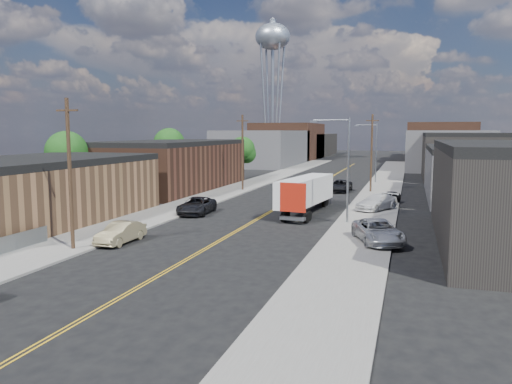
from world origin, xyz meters
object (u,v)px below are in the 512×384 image
Objects in this scene: water_tower at (273,42)px; semi_truck at (308,192)px; car_left_c at (197,206)px; car_ahead_truck at (341,186)px; car_left_b at (121,233)px; car_right_lot_c at (390,197)px; car_right_lot_b at (377,202)px; car_right_lot_a at (378,231)px.

water_tower reaches higher than semi_truck.
car_left_c is 1.04× the size of car_ahead_truck.
water_tower is 102.81m from car_left_b.
car_right_lot_c is at bearing -65.39° from water_tower.
car_right_lot_b is (6.36, 2.56, -1.10)m from semi_truck.
car_left_c reaches higher than car_right_lot_c.
semi_truck is (25.58, -79.83, -28.64)m from water_tower.
water_tower reaches higher than car_right_lot_c.
car_right_lot_c is 0.69× the size of car_ahead_truck.
car_ahead_truck is at bearing 73.93° from car_left_b.
car_left_c is at bearing 91.13° from car_left_b.
car_left_b is 13.12m from car_left_c.
semi_truck reaches higher than car_right_lot_a.
water_tower reaches higher than car_left_b.
car_right_lot_b is (-1.05, 14.91, -0.04)m from car_right_lot_a.
water_tower is 90.50m from car_left_c.
car_right_lot_a is at bearing 17.00° from car_left_b.
semi_truck is 14.45m from car_right_lot_a.
water_tower reaches higher than car_ahead_truck.
car_left_b is 25.72m from car_right_lot_b.
car_ahead_truck is (10.80, 21.75, -0.03)m from car_left_c.
car_left_b is 1.19× the size of car_right_lot_c.
semi_truck is 20.01m from car_left_b.
car_right_lot_a is at bearing -30.82° from car_left_c.
car_right_lot_a is 20.12m from car_right_lot_c.
car_right_lot_a is at bearing -56.76° from car_right_lot_b.
water_tower is 6.42× the size of car_right_lot_a.
car_right_lot_b reaches higher than car_left_c.
car_right_lot_b reaches higher than car_ahead_truck.
water_tower is 88.74m from car_right_lot_b.
car_right_lot_a is (17.40, 4.95, 0.21)m from car_left_b.
water_tower is 6.47× the size of car_left_c.
car_right_lot_b is 1.39× the size of car_right_lot_c.
car_right_lot_c is (17.40, 11.95, -0.00)m from car_left_c.
car_right_lot_b is 0.96× the size of car_ahead_truck.
car_right_lot_a is 1.05× the size of car_ahead_truck.
semi_truck reaches higher than car_ahead_truck.
car_left_b is at bearing 176.52° from car_right_lot_a.
car_right_lot_a reaches higher than car_left_b.
car_right_lot_c is at bearing 53.88° from semi_truck.
car_ahead_truck reaches higher than car_right_lot_c.
semi_truck is 2.51× the size of car_ahead_truck.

